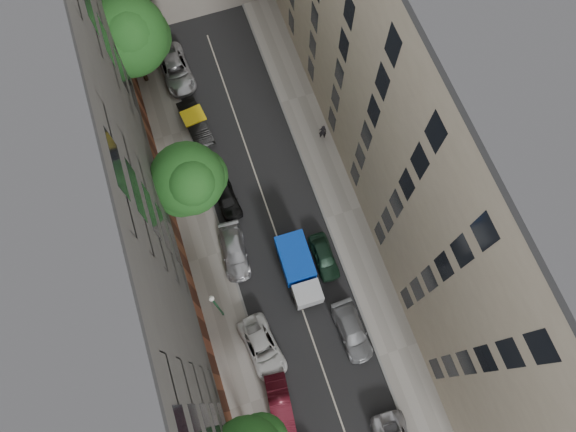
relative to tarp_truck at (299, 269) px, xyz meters
name	(u,v)px	position (x,y,z in m)	size (l,w,h in m)	color
ground	(276,235)	(-0.60, 3.44, -1.35)	(120.00, 120.00, 0.00)	#4C4C49
road_surface	(276,235)	(-0.60, 3.44, -1.34)	(8.00, 44.00, 0.02)	black
sidewalk_left	(208,256)	(-6.10, 3.44, -1.27)	(3.00, 44.00, 0.15)	gray
sidewalk_right	(343,213)	(4.90, 3.44, -1.27)	(3.00, 44.00, 0.15)	gray
building_left	(88,241)	(-11.60, 3.44, 8.65)	(8.00, 44.00, 20.00)	#4B4846
building_right	(443,130)	(10.40, 3.44, 8.65)	(8.00, 44.00, 20.00)	tan
tarp_truck	(299,269)	(0.00, 0.00, 0.00)	(2.24, 5.33, 2.45)	black
car_left_1	(280,405)	(-4.20, -8.40, -0.65)	(1.47, 4.20, 1.38)	#4B0F19
car_left_2	(262,347)	(-4.20, -4.36, -0.69)	(2.19, 4.76, 1.32)	silver
car_left_3	(234,252)	(-4.07, 2.95, -0.69)	(1.85, 4.54, 1.32)	#AFAFB4
car_left_4	(226,198)	(-3.40, 7.35, -0.69)	(1.55, 3.85, 1.31)	black
car_left_5	(196,123)	(-3.95, 14.44, -0.59)	(1.59, 4.57, 1.51)	black
car_left_6	(176,70)	(-4.20, 20.04, -0.60)	(2.47, 5.37, 1.49)	#B5B4B9
car_right_1	(352,331)	(2.20, -5.36, -0.69)	(1.83, 4.51, 1.31)	gray
car_right_2	(324,257)	(2.20, 0.46, -0.70)	(1.52, 3.78, 1.29)	black
tree_mid	(190,181)	(-5.44, 7.22, 4.41)	(5.37, 5.11, 8.47)	#382619
tree_far	(129,38)	(-6.73, 20.22, 4.30)	(6.41, 6.30, 8.80)	#382619
lamp_post	(216,305)	(-6.19, -1.15, 2.73)	(0.36, 0.36, 6.37)	#195831
pedestrian	(323,132)	(5.63, 10.25, -0.34)	(0.62, 0.41, 1.71)	black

